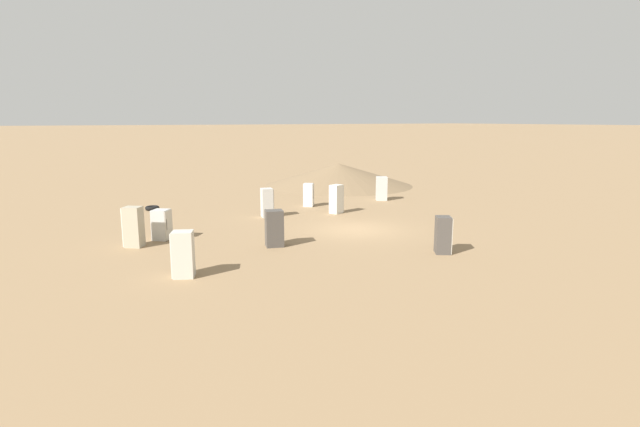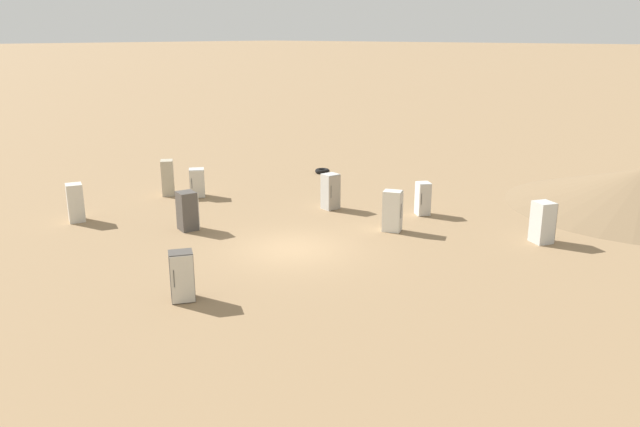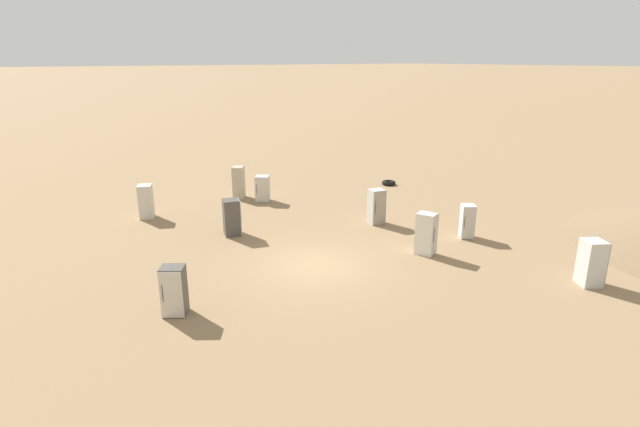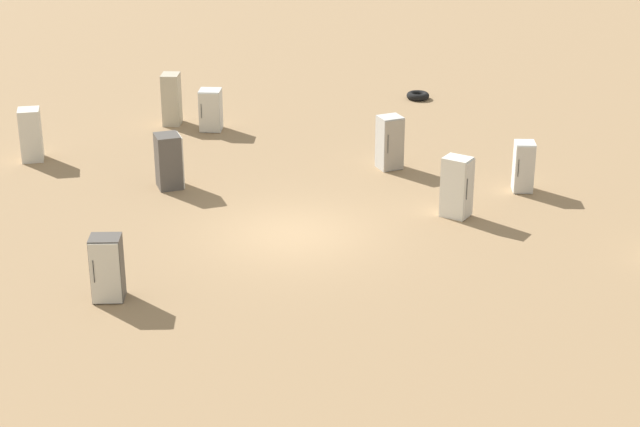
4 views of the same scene
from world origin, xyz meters
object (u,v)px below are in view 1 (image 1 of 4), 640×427
object	(u,v)px
discarded_fridge_3	(382,188)
discarded_fridge_4	(443,235)
discarded_fridge_0	(274,228)
discarded_fridge_1	(133,227)
discarded_fridge_5	(183,254)
discarded_fridge_8	(309,195)
discarded_fridge_7	(267,203)
discarded_fridge_6	(336,199)
scrap_tire	(152,208)
discarded_fridge_2	(162,225)

from	to	relation	value
discarded_fridge_3	discarded_fridge_4	distance (m)	14.05
discarded_fridge_0	discarded_fridge_1	size ratio (longest dim) A/B	0.90
discarded_fridge_5	discarded_fridge_8	size ratio (longest dim) A/B	1.12
discarded_fridge_0	discarded_fridge_5	distance (m)	5.26
discarded_fridge_3	discarded_fridge_4	size ratio (longest dim) A/B	1.05
discarded_fridge_0	discarded_fridge_8	world-z (taller)	discarded_fridge_0
discarded_fridge_0	discarded_fridge_5	bearing A→B (deg)	-136.51
discarded_fridge_7	discarded_fridge_0	bearing A→B (deg)	-9.71
discarded_fridge_4	discarded_fridge_8	bearing A→B (deg)	-149.04
discarded_fridge_6	scrap_tire	xyz separation A→B (m)	(9.42, -6.57, -0.73)
discarded_fridge_0	discarded_fridge_6	size ratio (longest dim) A/B	0.95
discarded_fridge_3	discarded_fridge_8	bearing A→B (deg)	-153.09
discarded_fridge_8	discarded_fridge_3	bearing A→B (deg)	124.34
discarded_fridge_2	discarded_fridge_6	bearing A→B (deg)	137.81
discarded_fridge_1	discarded_fridge_3	distance (m)	18.02
discarded_fridge_3	discarded_fridge_5	world-z (taller)	discarded_fridge_5
discarded_fridge_2	discarded_fridge_3	world-z (taller)	discarded_fridge_3
discarded_fridge_0	discarded_fridge_5	world-z (taller)	discarded_fridge_5
discarded_fridge_1	discarded_fridge_0	bearing A→B (deg)	-80.68
discarded_fridge_0	discarded_fridge_7	world-z (taller)	discarded_fridge_7
discarded_fridge_2	scrap_tire	xyz separation A→B (m)	(-1.21, -8.25, -0.59)
discarded_fridge_5	discarded_fridge_7	xyz separation A→B (m)	(-7.14, -8.77, -0.00)
discarded_fridge_0	discarded_fridge_1	xyz separation A→B (m)	(5.44, -2.98, 0.09)
discarded_fridge_0	scrap_tire	size ratio (longest dim) A/B	1.90
discarded_fridge_0	discarded_fridge_7	size ratio (longest dim) A/B	0.97
discarded_fridge_2	discarded_fridge_8	bearing A→B (deg)	152.83
discarded_fridge_2	discarded_fridge_7	distance (m)	7.03
discarded_fridge_2	discarded_fridge_7	xyz separation A→B (m)	(-6.52, -2.62, 0.12)
discarded_fridge_4	discarded_fridge_5	distance (m)	10.57
discarded_fridge_3	discarded_fridge_8	size ratio (longest dim) A/B	1.10
discarded_fridge_2	discarded_fridge_8	world-z (taller)	discarded_fridge_8
discarded_fridge_5	scrap_tire	size ratio (longest dim) A/B	1.95
discarded_fridge_4	discarded_fridge_8	size ratio (longest dim) A/B	1.05
discarded_fridge_8	scrap_tire	size ratio (longest dim) A/B	1.74
discarded_fridge_0	discarded_fridge_6	bearing A→B (deg)	55.56
discarded_fridge_1	discarded_fridge_2	xyz separation A→B (m)	(-1.38, -0.76, -0.19)
discarded_fridge_4	discarded_fridge_7	bearing A→B (deg)	-130.16
discarded_fridge_2	discarded_fridge_7	world-z (taller)	discarded_fridge_7
discarded_fridge_0	discarded_fridge_1	world-z (taller)	discarded_fridge_1
discarded_fridge_2	discarded_fridge_3	xyz separation A→B (m)	(-15.92, -4.29, 0.11)
discarded_fridge_3	discarded_fridge_6	distance (m)	5.90
discarded_fridge_4	scrap_tire	size ratio (longest dim) A/B	1.83
discarded_fridge_2	scrap_tire	world-z (taller)	discarded_fridge_2
discarded_fridge_0	discarded_fridge_6	world-z (taller)	discarded_fridge_6
discarded_fridge_5	discarded_fridge_7	bearing A→B (deg)	-15.15
discarded_fridge_6	discarded_fridge_8	distance (m)	2.93
discarded_fridge_3	scrap_tire	size ratio (longest dim) A/B	1.91
discarded_fridge_7	scrap_tire	distance (m)	7.78
discarded_fridge_4	discarded_fridge_0	bearing A→B (deg)	-95.53
discarded_fridge_2	discarded_fridge_8	size ratio (longest dim) A/B	0.95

